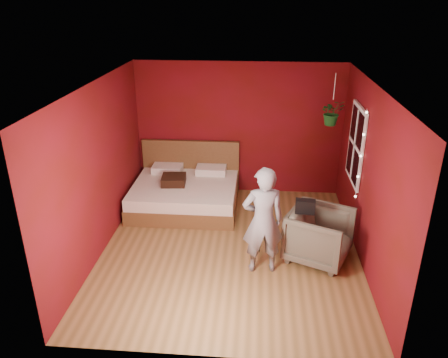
% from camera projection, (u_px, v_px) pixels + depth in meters
% --- Properties ---
extents(floor, '(4.50, 4.50, 0.00)m').
position_uv_depth(floor, '(230.00, 249.00, 6.98)').
color(floor, olive).
rests_on(floor, ground).
extents(room_walls, '(4.04, 4.54, 2.62)m').
position_uv_depth(room_walls, '(231.00, 150.00, 6.31)').
color(room_walls, maroon).
rests_on(room_walls, ground).
extents(window, '(0.05, 0.97, 1.27)m').
position_uv_depth(window, '(356.00, 145.00, 7.05)').
color(window, white).
rests_on(window, room_walls).
extents(fairy_lights, '(0.04, 0.04, 1.45)m').
position_uv_depth(fairy_lights, '(361.00, 156.00, 6.57)').
color(fairy_lights, silver).
rests_on(fairy_lights, room_walls).
extents(bed, '(1.94, 1.65, 1.07)m').
position_uv_depth(bed, '(186.00, 192.00, 8.28)').
color(bed, brown).
rests_on(bed, ground).
extents(person, '(0.64, 0.47, 1.62)m').
position_uv_depth(person, '(263.00, 221.00, 6.15)').
color(person, slate).
rests_on(person, ground).
extents(armchair, '(1.17, 1.16, 0.81)m').
position_uv_depth(armchair, '(319.00, 235.00, 6.57)').
color(armchair, '#65624F').
rests_on(armchair, ground).
extents(handbag, '(0.30, 0.17, 0.20)m').
position_uv_depth(handbag, '(305.00, 206.00, 6.34)').
color(handbag, black).
rests_on(handbag, armchair).
extents(throw_pillow, '(0.47, 0.47, 0.15)m').
position_uv_depth(throw_pillow, '(174.00, 180.00, 8.09)').
color(throw_pillow, black).
rests_on(throw_pillow, bed).
extents(hanging_plant, '(0.45, 0.41, 0.84)m').
position_uv_depth(hanging_plant, '(332.00, 112.00, 7.10)').
color(hanging_plant, silver).
rests_on(hanging_plant, room_walls).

